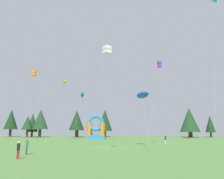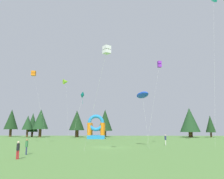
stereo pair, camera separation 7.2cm
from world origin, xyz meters
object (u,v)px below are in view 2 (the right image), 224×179
Objects in this scene: kite_white_box at (107,50)px; kite_blue_parafoil at (142,95)px; kite_orange_box at (34,74)px; person_left_edge at (27,145)px; person_midfield at (18,148)px; person_far_side at (165,139)px; kite_teal_diamond at (83,96)px; kite_purple_box at (159,64)px; inflatable_blue_arch at (96,130)px; kite_lime_delta at (66,82)px.

kite_blue_parafoil is at bearing 64.99° from kite_white_box.
kite_white_box is 0.92× the size of kite_orange_box.
kite_white_box is 7.31× the size of person_left_edge.
person_midfield is 0.91× the size of person_far_side.
kite_orange_box is 23.27m from person_midfield.
kite_purple_box is (16.79, -20.06, 2.57)m from kite_teal_diamond.
kite_white_box is at bearing -46.65° from kite_orange_box.
kite_purple_box is 23.00m from kite_orange_box.
person_left_edge is 23.40m from person_far_side.
kite_white_box is 13.79m from person_left_edge.
person_left_edge is 0.25× the size of inflatable_blue_arch.
kite_teal_diamond is at bearing 23.06° from kite_lime_delta.
person_midfield is at bearing -132.67° from kite_purple_box.
kite_orange_box reaches higher than kite_teal_diamond.
person_left_edge is at bearing 111.96° from person_midfield.
inflatable_blue_arch is (-5.13, 39.15, -9.23)m from kite_white_box.
kite_blue_parafoil is 7.64m from kite_purple_box.
kite_orange_box is (-22.95, 1.03, -1.21)m from kite_purple_box.
person_midfield is 42.99m from inflatable_blue_arch.
kite_purple_box is at bearing -2.58° from kite_orange_box.
kite_white_box is 6.83× the size of person_far_side.
kite_purple_box is at bearing 157.51° from person_far_side.
kite_orange_box is at bearing 120.13° from person_midfield.
kite_teal_diamond is at bearing -122.45° from inflatable_blue_arch.
inflatable_blue_arch is at bearing 57.55° from kite_teal_diamond.
kite_blue_parafoil is at bearing -50.64° from kite_lime_delta.
kite_lime_delta is 9.35× the size of person_left_edge.
person_midfield is at bearing -89.60° from kite_teal_diamond.
kite_white_box is at bearing -82.54° from inflatable_blue_arch.
kite_lime_delta is 15.88m from inflatable_blue_arch.
kite_purple_box is 25.89m from person_left_edge.
person_far_side reaches higher than person_midfield.
kite_lime_delta is 38.99m from person_midfield.
person_far_side is (9.26, 14.97, -10.67)m from kite_white_box.
inflatable_blue_arch is (2.84, 42.87, 1.54)m from person_midfield.
kite_orange_box is at bearing -96.10° from kite_lime_delta.
kite_orange_box is (-6.15, -19.03, 1.36)m from kite_teal_diamond.
kite_orange_box is 0.85× the size of kite_lime_delta.
kite_lime_delta is at bearing 108.65° from person_midfield.
kite_lime_delta is 9.64× the size of person_midfield.
person_far_side is (4.17, 4.05, -7.01)m from kite_blue_parafoil.
kite_orange_box reaches higher than person_midfield.
inflatable_blue_arch is at bearing 42.15° from kite_lime_delta.
kite_orange_box is at bearing 168.32° from person_left_edge.
kite_orange_box is 26.41m from person_far_side.
kite_white_box is 7.53× the size of person_midfield.
person_midfield is at bearing -93.78° from inflatable_blue_arch.
person_midfield is at bearing -82.77° from kite_lime_delta.
kite_orange_box reaches higher than kite_white_box.
person_left_edge is (5.75, -15.34, -11.83)m from kite_orange_box.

